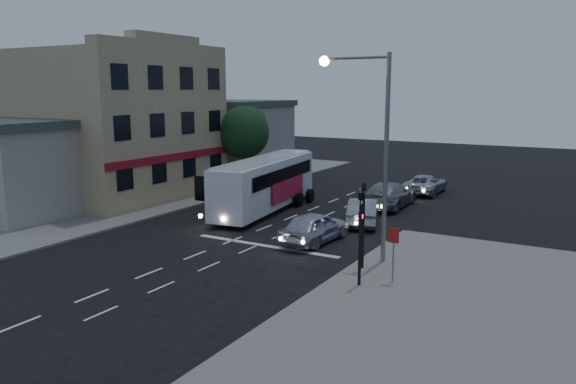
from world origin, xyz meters
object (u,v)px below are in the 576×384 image
Objects in this scene: traffic_signal_main at (363,215)px; regulatory_sign at (393,246)px; street_tree at (243,130)px; streetlight at (372,133)px; car_suv at (315,227)px; car_sedan_b at (389,195)px; traffic_signal_side at (360,227)px; car_sedan_c at (425,184)px; car_sedan_a at (363,211)px; tour_bus at (265,183)px.

traffic_signal_main is 2.14m from regulatory_sign.
streetlight is at bearing -39.51° from street_tree.
streetlight is (3.57, -1.60, 4.95)m from car_suv.
traffic_signal_side is (4.22, -14.99, 1.59)m from car_sedan_b.
car_sedan_c is 20.66m from regulatory_sign.
car_sedan_a is (0.66, 4.76, -0.03)m from car_suv.
car_sedan_c is 21.46m from traffic_signal_side.
street_tree is at bearing 125.68° from tour_bus.
streetlight reaches higher than regulatory_sign.
regulatory_sign is at bearing -41.08° from street_tree.
streetlight is (2.66, -17.68, 5.04)m from car_sedan_c.
car_sedan_b is 14.99m from regulatory_sign.
traffic_signal_side is at bearing -44.50° from street_tree.
street_tree is at bearing -39.09° from car_suv.
streetlight reaches higher than car_sedan_b.
street_tree is (-16.51, 16.22, 2.08)m from traffic_signal_side.
streetlight is (3.26, -11.59, 4.90)m from car_sedan_b.
car_sedan_c is 14.29m from street_tree.
car_sedan_b is 1.40× the size of traffic_signal_main.
car_suv is 5.14m from traffic_signal_main.
car_suv is at bearing 63.21° from car_sedan_a.
regulatory_sign is (1.00, 0.96, -0.82)m from traffic_signal_side.
tour_bus is 5.11× the size of regulatory_sign.
car_sedan_a is 1.11× the size of traffic_signal_side.
traffic_signal_side is (10.58, -9.97, 0.59)m from tour_bus.
car_sedan_c is at bearing 20.65° from street_tree.
streetlight reaches higher than car_sedan_a.
traffic_signal_side is (3.87, -9.76, 1.67)m from car_sedan_a.
car_suv is 0.80× the size of car_sedan_b.
street_tree is at bearing 135.50° from traffic_signal_side.
car_sedan_b is at bearing 30.50° from tour_bus.
car_suv is at bearing 143.84° from regulatory_sign.
traffic_signal_side is (0.70, -1.98, 0.00)m from traffic_signal_main.
streetlight is (-1.96, 2.44, 4.14)m from regulatory_sign.
car_sedan_a is 0.51× the size of streetlight.
traffic_signal_main reaches higher than car_sedan_c.
regulatory_sign is at bearing 147.87° from car_suv.
streetlight reaches higher than tour_bus.
car_suv is 4.81m from car_sedan_a.
tour_bus is 1.25× the size of streetlight.
car_suv is 2.10× the size of regulatory_sign.
street_tree reaches higher than car_sedan_a.
car_sedan_a reaches higher than car_sedan_c.
tour_bus is 9.02m from street_tree.
car_sedan_c is at bearing -97.56° from car_sedan_b.
tour_bus reaches higher than car_sedan_b.
traffic_signal_side is 1.61m from regulatory_sign.
car_sedan_b is 6.12m from car_sedan_c.
streetlight is 20.19m from street_tree.
tour_bus is 1.81× the size of street_tree.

